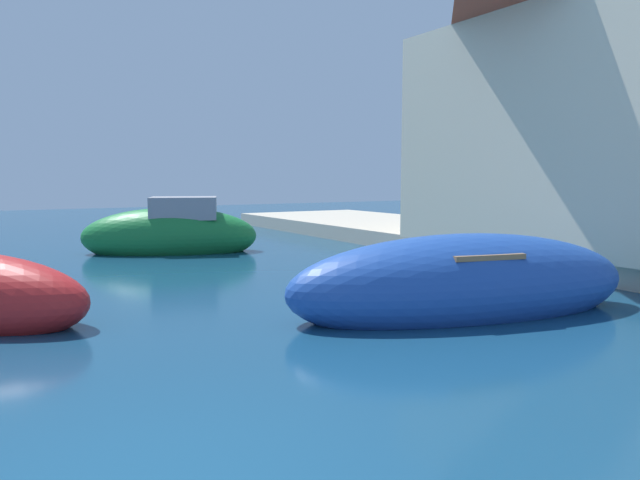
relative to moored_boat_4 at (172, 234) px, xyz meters
The scene contains 5 objects.
quay_promenade 13.66m from the moored_boat_4, 89.25° to the right, with size 44.00×32.00×0.50m.
moored_boat_4 is the anchor object (origin of this frame).
moored_boat_5 10.26m from the moored_boat_4, 80.05° to the right, with size 6.23×3.14×1.68m.
waterfront_building_main 12.06m from the moored_boat_4, 40.11° to the right, with size 7.05×8.10×6.67m.
quayside_tree 12.35m from the moored_boat_4, 36.34° to the right, with size 2.94×2.94×4.15m.
Camera 1 is at (-0.88, -3.78, 2.20)m, focal length 33.41 mm.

